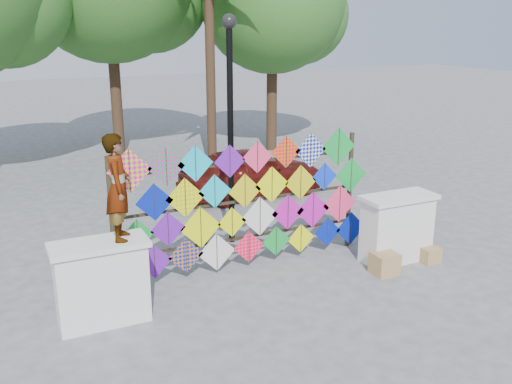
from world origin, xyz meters
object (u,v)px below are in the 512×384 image
Objects in this scene: kite_rack at (249,203)px; vendor_woman at (118,187)px; lamppost at (230,110)px; sedan at (251,172)px.

kite_rack is 2.76m from vendor_woman.
lamppost is at bearing -33.97° from vendor_woman.
lamppost reaches higher than kite_rack.
kite_rack reaches higher than sedan.
sedan is at bearing 58.22° from lamppost.
kite_rack is at bearing -52.95° from vendor_woman.
vendor_woman is (-2.47, -0.93, 0.84)m from kite_rack.
lamppost is at bearing 81.32° from kite_rack.
lamppost is at bearing 146.36° from sedan.
vendor_woman is 0.35× the size of lamppost.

